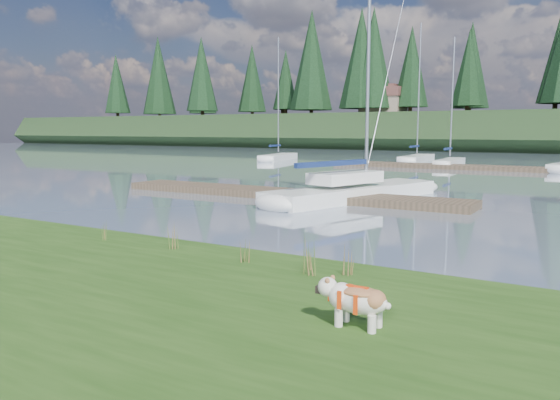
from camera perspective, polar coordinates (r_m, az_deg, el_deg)
The scene contains 22 objects.
ground at distance 41.84m, azimuth 20.03°, elevation 2.99°, with size 200.00×200.00×0.00m, color gray.
bank at distance 9.66m, azimuth -25.72°, elevation -9.69°, with size 60.00×9.00×0.35m, color #2A4B17.
ridge at distance 84.37m, azimuth 25.69°, elevation 6.41°, with size 200.00×20.00×5.00m, color black.
bulldog at distance 7.22m, azimuth 8.01°, elevation -10.15°, with size 0.99×0.44×0.60m.
sailboat_main at distance 23.30m, azimuth 8.85°, elevation 1.22°, with size 4.83×10.15×14.28m.
dock_near at distance 23.39m, azimuth 0.29°, elevation 0.67°, with size 16.00×2.00×0.30m, color #4C3D2C.
dock_far at distance 41.51m, azimuth 22.75°, elevation 3.04°, with size 26.00×2.20×0.30m, color #4C3D2C.
sailboat_bg_0 at distance 52.05m, azimuth 0.08°, elevation 4.58°, with size 3.05×7.98×11.37m.
sailboat_bg_1 at distance 51.23m, azimuth 14.29°, elevation 4.31°, with size 2.07×8.29×12.22m.
sailboat_bg_2 at distance 45.61m, azimuth 17.46°, elevation 3.85°, with size 1.49×6.61×10.03m.
weed_0 at distance 11.93m, azimuth -11.13°, elevation -3.80°, with size 0.17×0.14×0.61m.
weed_1 at distance 10.53m, azimuth -3.51°, elevation -5.54°, with size 0.17×0.14×0.45m.
weed_2 at distance 9.60m, azimuth 3.14°, elevation -6.08°, with size 0.17×0.14×0.73m.
weed_3 at distance 13.22m, azimuth -17.84°, elevation -2.89°, with size 0.17×0.14×0.63m.
weed_4 at distance 10.03m, azimuth 2.96°, elevation -6.28°, with size 0.17×0.14×0.41m.
weed_5 at distance 9.73m, azimuth 7.16°, elevation -6.31°, with size 0.17×0.14×0.59m.
mud_lip at distance 12.55m, azimuth -8.66°, elevation -5.69°, with size 60.00×0.50×0.14m, color #33281C.
conifer_0 at distance 100.62m, azimuth -8.18°, elevation 12.89°, with size 5.72×5.72×14.15m.
conifer_1 at distance 95.29m, azimuth 0.60°, elevation 12.46°, with size 4.40×4.40×11.30m.
conifer_2 at distance 86.21m, azimuth 8.48°, elevation 14.42°, with size 6.60×6.60×16.05m.
conifer_3 at distance 85.36m, azimuth 19.12°, elevation 12.95°, with size 4.84×4.84×12.25m.
house_0 at distance 86.43m, azimuth 10.79°, elevation 10.21°, with size 6.30×5.30×4.65m.
Camera 1 is at (7.80, -11.01, 2.89)m, focal length 35.00 mm.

